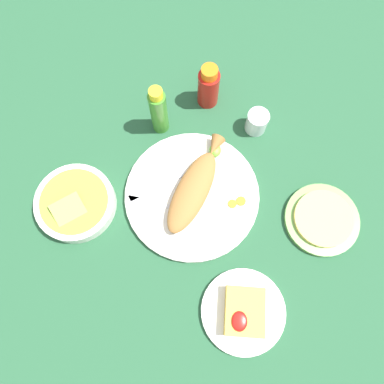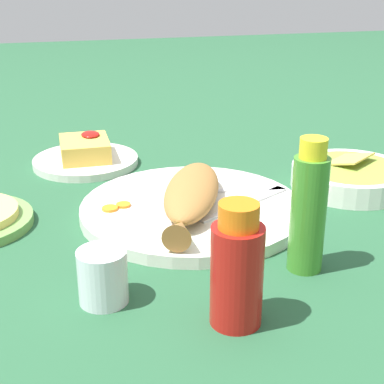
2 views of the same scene
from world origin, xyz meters
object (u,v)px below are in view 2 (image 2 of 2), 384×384
fork_far (250,201)px  hot_sauce_bottle_green (308,210)px  salt_cup (103,280)px  side_plate_fries (86,161)px  fork_near (236,190)px  main_plate (192,209)px  fried_fish (191,194)px  hot_sauce_bottle_red (237,269)px  guacamole_bowl (350,176)px

fork_far → hot_sauce_bottle_green: (-0.18, -0.01, 0.06)m
fork_far → salt_cup: bearing=-171.5°
fork_far → side_plate_fries: 0.37m
fork_near → side_plate_fries: fork_near is taller
main_plate → side_plate_fries: 0.31m
fried_fish → hot_sauce_bottle_green: size_ratio=1.61×
fork_near → fork_far: size_ratio=1.11×
side_plate_fries → hot_sauce_bottle_red: bearing=-168.2°
salt_cup → side_plate_fries: bearing=-2.1°
main_plate → guacamole_bowl: size_ratio=1.72×
hot_sauce_bottle_red → side_plate_fries: hot_sauce_bottle_red is taller
main_plate → guacamole_bowl: bearing=-81.2°
hot_sauce_bottle_red → hot_sauce_bottle_green: (0.09, -0.12, 0.02)m
fried_fish → guacamole_bowl: size_ratio=1.40×
fried_fish → hot_sauce_bottle_red: bearing=-162.8°
hot_sauce_bottle_red → salt_cup: (0.08, 0.14, -0.04)m
main_plate → hot_sauce_bottle_green: bearing=-153.1°
fork_near → main_plate: bearing=-150.4°
fork_near → hot_sauce_bottle_red: hot_sauce_bottle_red is taller
fork_near → hot_sauce_bottle_red: bearing=-100.8°
main_plate → fork_near: size_ratio=1.85×
fork_near → hot_sauce_bottle_green: hot_sauce_bottle_green is taller
fork_far → side_plate_fries: fork_far is taller
hot_sauce_bottle_green → guacamole_bowl: hot_sauce_bottle_green is taller
side_plate_fries → fried_fish: bearing=-154.6°
side_plate_fries → guacamole_bowl: size_ratio=0.99×
side_plate_fries → guacamole_bowl: (-0.23, -0.43, 0.01)m
salt_cup → fork_far: bearing=-51.8°
hot_sauce_bottle_green → side_plate_fries: bearing=27.0°
fried_fish → side_plate_fries: size_ratio=1.41×
fork_far → guacamole_bowl: guacamole_bowl is taller
main_plate → fork_near: (0.03, -0.08, 0.01)m
fork_near → side_plate_fries: (0.24, 0.22, -0.01)m
fried_fish → salt_cup: (-0.20, 0.15, -0.01)m
guacamole_bowl → hot_sauce_bottle_green: bearing=141.5°
fried_fish → hot_sauce_bottle_red: 0.28m
fried_fish → side_plate_fries: bearing=46.5°
hot_sauce_bottle_red → side_plate_fries: 0.58m
main_plate → fried_fish: fried_fish is taller
fried_fish → hot_sauce_bottle_red: hot_sauce_bottle_red is taller
fork_near → salt_cup: (-0.24, 0.24, 0.01)m
guacamole_bowl → side_plate_fries: bearing=62.0°
hot_sauce_bottle_red → guacamole_bowl: (0.33, -0.31, -0.04)m
hot_sauce_bottle_red → fork_near: bearing=-18.2°
salt_cup → hot_sauce_bottle_green: bearing=-86.8°
fried_fish → guacamole_bowl: fried_fish is taller
fork_near → hot_sauce_bottle_red: (-0.32, 0.11, 0.05)m
fork_far → hot_sauce_bottle_green: 0.19m
main_plate → salt_cup: size_ratio=5.30×
salt_cup → main_plate: bearing=-37.0°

